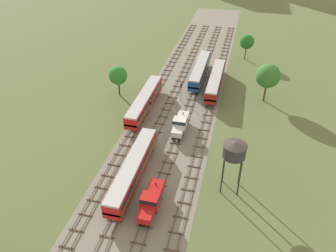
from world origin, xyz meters
name	(u,v)px	position (x,y,z in m)	size (l,w,h in m)	color
ground_plane	(177,110)	(0.00, 56.00, 0.00)	(480.00, 480.00, 0.00)	#5B6B3D
ballast_bed	(177,110)	(0.00, 56.00, 0.00)	(18.43, 176.00, 0.01)	gray
track_far_left	(148,104)	(-7.21, 57.00, 0.14)	(2.40, 126.00, 0.29)	#47382D
track_left	(168,106)	(-2.40, 57.00, 0.14)	(2.40, 126.00, 0.29)	#47382D
track_centre_left	(188,109)	(2.40, 57.00, 0.14)	(2.40, 126.00, 0.29)	#47382D
track_centre	(209,112)	(7.21, 57.00, 0.14)	(2.40, 126.00, 0.29)	#47382D
shunter_loco_centre_left_nearest	(151,200)	(2.40, 26.07, 2.01)	(2.74, 8.46, 3.10)	red
diesel_railcar_left_near	(133,169)	(-2.40, 31.73, 2.60)	(2.96, 20.50, 3.80)	red
shunter_loco_centre_left_mid	(180,123)	(2.40, 47.93, 2.01)	(2.74, 8.46, 3.10)	white
diesel_railcar_far_left_midfar	(145,100)	(-7.21, 54.34, 2.60)	(2.96, 20.50, 3.80)	red
diesel_railcar_centre_far	(216,80)	(7.21, 68.48, 2.60)	(2.96, 20.50, 3.80)	maroon
diesel_railcar_centre_left_farther	(200,70)	(2.40, 73.60, 2.60)	(2.96, 20.50, 3.80)	#194C8C
water_tower	(235,150)	(13.94, 33.70, 8.09)	(3.82, 3.82, 9.65)	#2D2826
signal_post_nearest	(207,73)	(4.81, 70.63, 3.25)	(0.28, 0.47, 5.09)	gray
signal_post_near	(151,107)	(-4.81, 51.09, 3.03)	(0.28, 0.47, 4.71)	gray
signal_post_mid	(181,90)	(0.00, 60.37, 3.16)	(0.28, 0.47, 4.94)	gray
lineside_tree_0	(247,42)	(13.70, 90.02, 5.45)	(4.24, 4.24, 7.59)	#4C331E
lineside_tree_1	(268,76)	(19.42, 65.27, 6.63)	(5.65, 5.65, 9.47)	#4C331E
lineside_tree_3	(118,76)	(-15.45, 59.75, 5.35)	(4.44, 4.44, 7.59)	#4C331E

